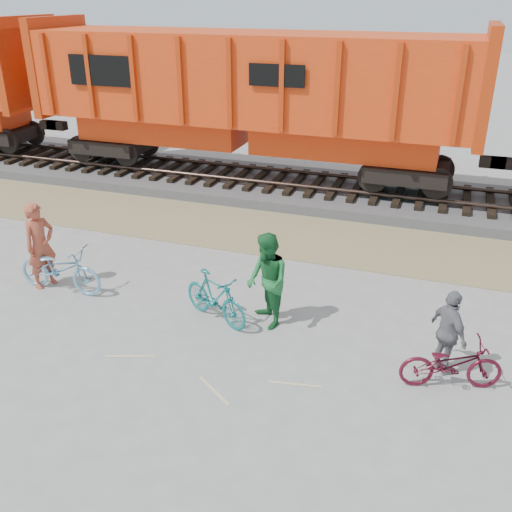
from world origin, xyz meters
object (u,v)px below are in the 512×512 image
object	(u,v)px
bicycle_blue	(60,269)
bicycle_maroon	(451,364)
person_woman	(449,333)
person_man	(267,281)
bicycle_teal	(215,297)
person_solo	(40,245)
hopper_car_center	(248,95)

from	to	relation	value
bicycle_blue	bicycle_maroon	xyz separation A→B (m)	(8.08, -0.69, -0.09)
bicycle_blue	person_woman	xyz separation A→B (m)	(7.98, -0.29, 0.25)
person_man	bicycle_blue	bearing A→B (deg)	-127.02
bicycle_blue	bicycle_maroon	bearing A→B (deg)	-95.25
bicycle_teal	person_woman	xyz separation A→B (m)	(4.34, -0.26, 0.27)
bicycle_blue	person_man	size ratio (longest dim) A/B	1.06
person_solo	person_woman	world-z (taller)	person_solo
person_man	person_woman	xyz separation A→B (m)	(3.34, -0.46, -0.17)
person_man	person_solo	bearing A→B (deg)	-128.34
bicycle_maroon	person_man	xyz separation A→B (m)	(-3.44, 0.86, 0.51)
bicycle_blue	person_man	world-z (taller)	person_man
person_man	bicycle_teal	bearing A→B (deg)	-117.80
person_woman	bicycle_blue	bearing A→B (deg)	51.76
bicycle_maroon	bicycle_blue	bearing A→B (deg)	68.23
hopper_car_center	bicycle_maroon	world-z (taller)	hopper_car_center
bicycle_teal	person_solo	bearing A→B (deg)	113.14
person_solo	person_man	xyz separation A→B (m)	(5.14, 0.07, -0.02)
bicycle_maroon	person_woman	world-z (taller)	person_woman
bicycle_blue	person_woman	size ratio (longest dim) A/B	1.29
bicycle_teal	person_woman	distance (m)	4.36
bicycle_maroon	person_man	distance (m)	3.58
hopper_car_center	person_solo	world-z (taller)	hopper_car_center
hopper_car_center	bicycle_maroon	size ratio (longest dim) A/B	8.44
hopper_car_center	bicycle_maroon	distance (m)	11.35
bicycle_teal	person_man	world-z (taller)	person_man
bicycle_teal	hopper_car_center	bearing A→B (deg)	40.45
person_man	person_woman	world-z (taller)	person_man
hopper_car_center	bicycle_blue	world-z (taller)	hopper_car_center
bicycle_blue	bicycle_maroon	size ratio (longest dim) A/B	1.20
bicycle_teal	person_solo	distance (m)	4.16
bicycle_blue	bicycle_teal	world-z (taller)	bicycle_blue
hopper_car_center	bicycle_blue	xyz separation A→B (m)	(-1.38, -8.10, -2.48)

